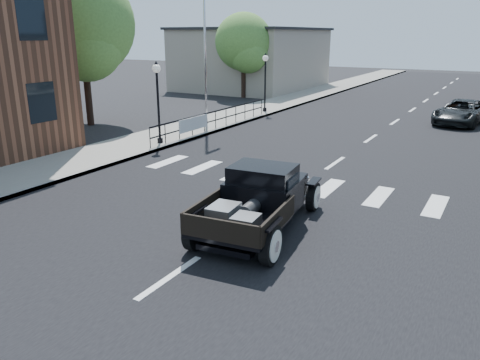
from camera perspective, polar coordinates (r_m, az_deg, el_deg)
The scene contains 13 objects.
ground at distance 11.92m, azimuth 0.44°, elevation -5.74°, with size 120.00×120.00×0.00m, color black.
road at distance 25.56m, azimuth 17.39°, elevation 6.06°, with size 14.00×80.00×0.02m, color black.
road_markings at distance 20.81m, azimuth 14.20°, elevation 3.84°, with size 12.00×60.00×0.06m, color silver, non-canonical shape.
sidewalk_left at distance 28.58m, azimuth 0.48°, elevation 8.11°, with size 3.00×80.00×0.15m, color gray.
low_building_left at distance 42.78m, azimuth 1.54°, elevation 14.45°, with size 10.00×12.00×5.00m, color gray.
railing at distance 23.65m, azimuth -3.00°, elevation 7.54°, with size 0.08×10.00×1.00m, color black, non-canonical shape.
banner at distance 22.02m, azimuth -5.66°, elevation 6.22°, with size 0.04×2.20×0.60m, color silver, non-canonical shape.
lamp_post_b at distance 20.46m, azimuth -9.95°, elevation 9.25°, with size 0.36×0.36×3.46m, color black, non-canonical shape.
lamp_post_c at distance 28.80m, azimuth 3.08°, elevation 11.77°, with size 0.36×0.36×3.46m, color black, non-canonical shape.
big_tree_near at distance 26.17m, azimuth -18.51°, elevation 14.89°, with size 5.35×5.35×7.86m, color #4A7733, non-canonical shape.
big_tree_far at distance 36.30m, azimuth 0.45°, elevation 14.93°, with size 4.26×4.26×6.26m, color #4A7733, non-canonical shape.
hotrod_pickup at distance 11.49m, azimuth 2.39°, elevation -2.28°, with size 2.21×4.73×1.64m, color black, non-canonical shape.
second_car at distance 28.15m, azimuth 25.40°, elevation 7.47°, with size 2.14×4.63×1.29m, color black.
Camera 1 is at (5.41, -9.54, 4.68)m, focal length 35.00 mm.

